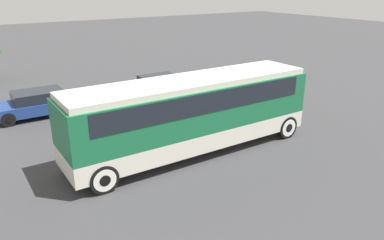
% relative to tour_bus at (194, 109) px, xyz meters
% --- Properties ---
extents(ground_plane, '(120.00, 120.00, 0.00)m').
position_rel_tour_bus_xyz_m(ground_plane, '(-0.10, 0.00, -1.89)').
color(ground_plane, '#38383A').
extents(tour_bus, '(10.57, 2.54, 3.15)m').
position_rel_tour_bus_xyz_m(tour_bus, '(0.00, 0.00, 0.00)').
color(tour_bus, silver).
rests_on(tour_bus, ground_plane).
extents(parked_car_near, '(4.22, 1.91, 1.42)m').
position_rel_tour_bus_xyz_m(parked_car_near, '(2.62, 7.59, -1.20)').
color(parked_car_near, maroon).
rests_on(parked_car_near, ground_plane).
extents(parked_car_mid, '(4.74, 1.97, 1.38)m').
position_rel_tour_bus_xyz_m(parked_car_mid, '(-4.26, 8.28, -1.20)').
color(parked_car_mid, navy).
rests_on(parked_car_mid, ground_plane).
extents(parked_car_far, '(4.74, 1.84, 1.34)m').
position_rel_tour_bus_xyz_m(parked_car_far, '(3.35, 5.23, -1.21)').
color(parked_car_far, '#BCBCC1').
rests_on(parked_car_far, ground_plane).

